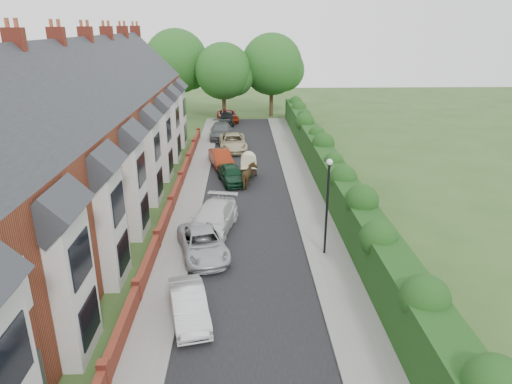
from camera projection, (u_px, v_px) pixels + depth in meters
ground at (262, 299)px, 19.78m from camera, size 140.00×140.00×0.00m
road at (247, 205)px, 30.08m from camera, size 6.00×58.00×0.02m
pavement_hedge_side at (309, 204)px, 30.18m from camera, size 2.20×58.00×0.12m
pavement_house_side at (189, 205)px, 29.95m from camera, size 1.70×58.00×0.12m
kerb_hedge_side at (293, 204)px, 30.15m from camera, size 0.18×58.00×0.13m
kerb_house_side at (201, 205)px, 29.97m from camera, size 0.18×58.00×0.13m
hedge at (338, 181)px, 29.70m from camera, size 2.10×58.00×2.85m
terrace_row at (74, 144)px, 27.28m from camera, size 9.05×40.50×11.50m
garden_wall_row at (171, 205)px, 28.85m from camera, size 0.35×40.35×1.10m
lamppost at (328, 195)px, 22.49m from camera, size 0.32×0.32×5.16m
tree_far_left at (226, 73)px, 55.31m from camera, size 7.14×6.80×9.29m
tree_far_right at (275, 66)px, 57.16m from camera, size 7.98×7.60×10.31m
tree_far_back at (180, 63)px, 57.64m from camera, size 8.40×8.00×10.82m
car_silver_a at (189, 305)px, 18.30m from camera, size 2.18×4.07×1.27m
car_silver_b at (203, 244)px, 23.36m from camera, size 3.29×5.15×1.32m
car_white at (213, 219)px, 26.01m from camera, size 3.22×5.71×1.56m
car_green at (232, 174)px, 34.10m from camera, size 2.47×4.26×1.36m
car_red at (221, 158)px, 38.14m from camera, size 2.43×4.45×1.39m
car_beige at (233, 142)px, 43.04m from camera, size 2.91×5.58×1.50m
car_grey at (221, 131)px, 47.39m from camera, size 2.26×5.42×1.57m
car_black at (227, 118)px, 54.20m from camera, size 1.87×4.55×1.54m
horse at (249, 176)px, 33.07m from camera, size 1.33×2.19×1.72m
horse_cart at (249, 164)px, 35.03m from camera, size 1.26×2.79×2.01m
car_extra_far at (228, 116)px, 55.61m from camera, size 2.95×5.33×1.41m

